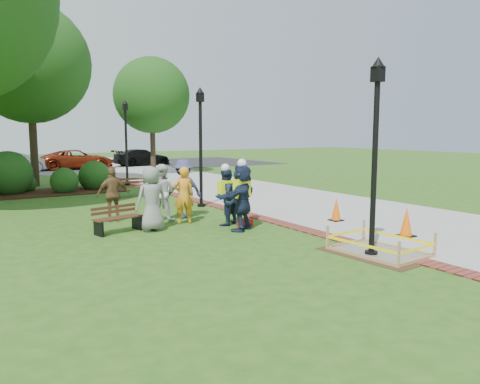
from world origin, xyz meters
TOP-DOWN VIEW (x-y plane):
  - ground at (0.00, 0.00)m, footprint 100.00×100.00m
  - sidewalk at (5.00, 10.00)m, footprint 6.00×60.00m
  - brick_edging at (1.75, 10.00)m, footprint 0.50×60.00m
  - mulch_bed at (-3.00, 12.00)m, footprint 7.00×3.00m
  - parking_lot at (0.00, 27.00)m, footprint 36.00×12.00m
  - wet_concrete_pad at (1.53, -2.97)m, footprint 1.87×2.42m
  - bench_near at (-2.70, 2.28)m, footprint 1.40×0.73m
  - bench_far at (-0.02, 8.76)m, footprint 1.49×0.71m
  - cone_front at (3.39, -2.24)m, footprint 0.40×0.40m
  - cone_back at (3.39, 0.31)m, footprint 0.37×0.37m
  - cone_far at (3.40, 10.48)m, footprint 0.41×0.41m
  - toolbox at (0.63, 1.12)m, footprint 0.47×0.33m
  - lamp_near at (1.25, -3.00)m, footprint 0.28×0.28m
  - lamp_mid at (1.25, 5.00)m, footprint 0.28×0.28m
  - lamp_far at (1.25, 13.00)m, footprint 0.28×0.28m
  - tree_back at (-2.74, 15.05)m, footprint 5.80×5.80m
  - tree_right at (4.69, 18.03)m, footprint 4.72×4.72m
  - shrub_b at (-4.21, 12.51)m, footprint 2.03×2.03m
  - shrub_c at (-2.09, 11.60)m, footprint 1.21×1.21m
  - shrub_d at (-0.62, 12.11)m, footprint 1.46×1.46m
  - shrub_e at (-3.45, 12.95)m, footprint 0.85×0.85m
  - casual_person_a at (-1.84, 2.02)m, footprint 0.58×0.39m
  - casual_person_b at (-0.66, 2.46)m, footprint 0.61×0.48m
  - casual_person_c at (-1.01, 3.28)m, footprint 0.64×0.64m
  - casual_person_d at (-2.31, 3.90)m, footprint 0.55×0.38m
  - casual_person_e at (-0.28, 3.27)m, footprint 0.63×0.44m
  - hivis_worker_a at (0.26, 0.74)m, footprint 0.69×0.62m
  - hivis_worker_b at (0.72, 1.46)m, footprint 0.64×0.53m
  - hivis_worker_c at (0.26, 1.62)m, footprint 0.61×0.51m
  - parked_car_b at (-2.55, 24.12)m, footprint 3.01×4.88m
  - parked_car_c at (1.64, 24.72)m, footprint 2.41×4.80m
  - parked_car_d at (6.75, 25.45)m, footprint 2.30×4.53m

SIDE VIEW (x-z plane):
  - ground at x=0.00m, z-range 0.00..0.00m
  - shrub_b at x=-4.21m, z-range -1.01..1.01m
  - shrub_c at x=-2.09m, z-range -0.61..0.61m
  - shrub_d at x=-0.62m, z-range -0.73..0.73m
  - shrub_e at x=-3.45m, z-range -0.43..0.43m
  - parked_car_b at x=-2.55m, z-range -0.74..0.74m
  - parked_car_c at x=1.64m, z-range -0.76..0.76m
  - parked_car_d at x=6.75m, z-range -0.71..0.71m
  - parking_lot at x=0.00m, z-range 0.00..0.01m
  - sidewalk at x=5.00m, z-range 0.00..0.02m
  - brick_edging at x=1.75m, z-range 0.00..0.03m
  - mulch_bed at x=-3.00m, z-range -0.01..0.04m
  - toolbox at x=0.63m, z-range 0.00..0.21m
  - bench_near at x=-2.70m, z-range -0.13..0.59m
  - wet_concrete_pad at x=1.53m, z-range -0.04..0.51m
  - bench_far at x=-0.02m, z-range -0.14..0.64m
  - cone_back at x=3.39m, z-range -0.01..0.71m
  - cone_front at x=3.39m, z-range -0.01..0.77m
  - cone_far at x=3.40m, z-range -0.01..0.80m
  - casual_person_d at x=-2.31m, z-range 0.00..1.65m
  - casual_person_b at x=-0.66m, z-range 0.00..1.68m
  - casual_person_c at x=-1.01m, z-range 0.00..1.73m
  - casual_person_a at x=-1.84m, z-range 0.00..1.77m
  - hivis_worker_c at x=0.26m, z-range 0.00..1.79m
  - casual_person_e at x=-0.28m, z-range 0.00..1.84m
  - hivis_worker_b at x=0.72m, z-range -0.01..1.86m
  - hivis_worker_a at x=0.26m, z-range -0.01..1.96m
  - lamp_near at x=1.25m, z-range 0.35..4.61m
  - lamp_mid at x=1.25m, z-range 0.35..4.61m
  - lamp_far at x=1.25m, z-range 0.35..4.61m
  - tree_right at x=4.69m, z-range 1.28..8.57m
  - tree_back at x=-2.74m, z-range 1.53..10.41m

